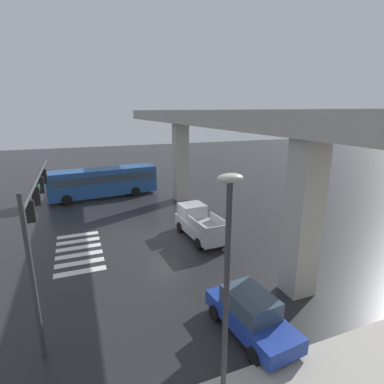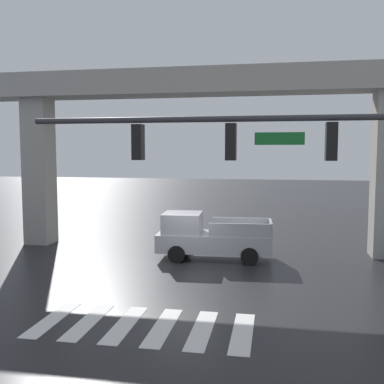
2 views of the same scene
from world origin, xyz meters
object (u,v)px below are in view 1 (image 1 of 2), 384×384
at_px(city_bus, 103,181).
at_px(sedan_blue, 250,314).
at_px(street_lamp_near_corner, 227,271).
at_px(pickup_truck, 199,223).
at_px(traffic_signal_mast, 37,206).

height_order(city_bus, sedan_blue, city_bus).
bearing_deg(sedan_blue, street_lamp_near_corner, -45.56).
bearing_deg(sedan_blue, pickup_truck, 169.48).
relative_size(pickup_truck, sedan_blue, 1.17).
relative_size(pickup_truck, street_lamp_near_corner, 0.72).
bearing_deg(street_lamp_near_corner, traffic_signal_mast, -146.01).
distance_m(traffic_signal_mast, street_lamp_near_corner, 9.40).
height_order(pickup_truck, traffic_signal_mast, traffic_signal_mast).
relative_size(pickup_truck, city_bus, 0.47).
bearing_deg(pickup_truck, street_lamp_near_corner, -19.40).
bearing_deg(sedan_blue, traffic_signal_mast, -124.91).
distance_m(pickup_truck, street_lamp_near_corner, 13.29).
bearing_deg(traffic_signal_mast, street_lamp_near_corner, 33.99).
height_order(pickup_truck, sedan_blue, pickup_truck).
xyz_separation_m(city_bus, street_lamp_near_corner, (25.18, 1.01, 2.83)).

